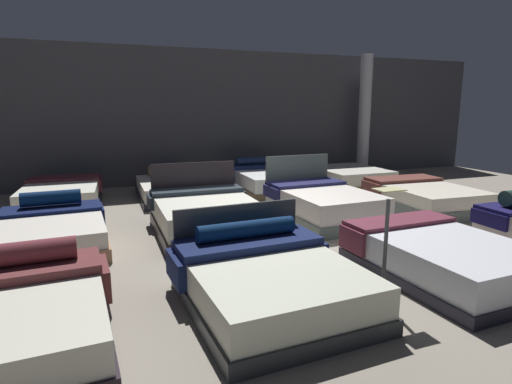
{
  "coord_description": "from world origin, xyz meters",
  "views": [
    {
      "loc": [
        -2.66,
        -5.98,
        1.97
      ],
      "look_at": [
        -0.13,
        0.61,
        0.55
      ],
      "focal_mm": 29.22,
      "sensor_mm": 36.0,
      "label": 1
    }
  ],
  "objects_px": {
    "bed_8": "(62,195)",
    "price_sign": "(385,259)",
    "bed_4": "(52,232)",
    "bed_11": "(349,177)",
    "bed_0": "(10,320)",
    "bed_7": "(424,197)",
    "bed_1": "(268,280)",
    "bed_5": "(206,215)",
    "support_pillar": "(364,116)",
    "bed_2": "(442,257)",
    "bed_9": "(173,189)",
    "bed_10": "(269,180)",
    "bed_6": "(323,204)"
  },
  "relations": [
    {
      "from": "bed_7",
      "to": "bed_9",
      "type": "height_order",
      "value": "bed_9"
    },
    {
      "from": "bed_7",
      "to": "support_pillar",
      "type": "bearing_deg",
      "value": 74.25
    },
    {
      "from": "bed_1",
      "to": "price_sign",
      "type": "relative_size",
      "value": 1.67
    },
    {
      "from": "bed_4",
      "to": "bed_9",
      "type": "relative_size",
      "value": 0.94
    },
    {
      "from": "bed_5",
      "to": "bed_7",
      "type": "distance_m",
      "value": 4.45
    },
    {
      "from": "bed_7",
      "to": "bed_8",
      "type": "bearing_deg",
      "value": 160.55
    },
    {
      "from": "bed_1",
      "to": "support_pillar",
      "type": "height_order",
      "value": "support_pillar"
    },
    {
      "from": "bed_6",
      "to": "bed_8",
      "type": "xyz_separation_m",
      "value": [
        -4.46,
        2.8,
        -0.05
      ]
    },
    {
      "from": "bed_1",
      "to": "bed_2",
      "type": "height_order",
      "value": "bed_1"
    },
    {
      "from": "bed_1",
      "to": "bed_6",
      "type": "xyz_separation_m",
      "value": [
        2.2,
        2.73,
        0.02
      ]
    },
    {
      "from": "bed_4",
      "to": "bed_5",
      "type": "relative_size",
      "value": 1.01
    },
    {
      "from": "bed_7",
      "to": "bed_8",
      "type": "height_order",
      "value": "bed_7"
    },
    {
      "from": "support_pillar",
      "to": "bed_2",
      "type": "bearing_deg",
      "value": -118.12
    },
    {
      "from": "bed_2",
      "to": "bed_6",
      "type": "height_order",
      "value": "bed_6"
    },
    {
      "from": "bed_6",
      "to": "bed_7",
      "type": "height_order",
      "value": "bed_6"
    },
    {
      "from": "bed_1",
      "to": "bed_9",
      "type": "bearing_deg",
      "value": 87.42
    },
    {
      "from": "bed_1",
      "to": "bed_7",
      "type": "relative_size",
      "value": 0.9
    },
    {
      "from": "bed_10",
      "to": "bed_6",
      "type": "bearing_deg",
      "value": -90.64
    },
    {
      "from": "bed_8",
      "to": "price_sign",
      "type": "xyz_separation_m",
      "value": [
        3.39,
        -5.91,
        0.24
      ]
    },
    {
      "from": "bed_10",
      "to": "bed_0",
      "type": "bearing_deg",
      "value": -128.99
    },
    {
      "from": "bed_7",
      "to": "support_pillar",
      "type": "relative_size",
      "value": 0.64
    },
    {
      "from": "bed_1",
      "to": "price_sign",
      "type": "distance_m",
      "value": 1.21
    },
    {
      "from": "bed_7",
      "to": "price_sign",
      "type": "xyz_separation_m",
      "value": [
        -3.37,
        -3.1,
        0.23
      ]
    },
    {
      "from": "bed_0",
      "to": "bed_1",
      "type": "xyz_separation_m",
      "value": [
        2.31,
        -0.03,
        0.01
      ]
    },
    {
      "from": "bed_0",
      "to": "support_pillar",
      "type": "xyz_separation_m",
      "value": [
        8.21,
        6.78,
        1.5
      ]
    },
    {
      "from": "bed_4",
      "to": "price_sign",
      "type": "relative_size",
      "value": 1.71
    },
    {
      "from": "bed_2",
      "to": "bed_11",
      "type": "relative_size",
      "value": 1.08
    },
    {
      "from": "bed_10",
      "to": "bed_9",
      "type": "bearing_deg",
      "value": 179.41
    },
    {
      "from": "bed_10",
      "to": "support_pillar",
      "type": "relative_size",
      "value": 0.62
    },
    {
      "from": "bed_4",
      "to": "bed_5",
      "type": "distance_m",
      "value": 2.27
    },
    {
      "from": "bed_11",
      "to": "bed_9",
      "type": "bearing_deg",
      "value": -179.93
    },
    {
      "from": "bed_0",
      "to": "bed_6",
      "type": "relative_size",
      "value": 0.93
    },
    {
      "from": "bed_0",
      "to": "bed_7",
      "type": "distance_m",
      "value": 7.31
    },
    {
      "from": "bed_0",
      "to": "bed_6",
      "type": "xyz_separation_m",
      "value": [
        4.51,
        2.7,
        0.04
      ]
    },
    {
      "from": "bed_6",
      "to": "bed_11",
      "type": "bearing_deg",
      "value": 47.61
    },
    {
      "from": "bed_6",
      "to": "bed_9",
      "type": "height_order",
      "value": "bed_6"
    },
    {
      "from": "bed_9",
      "to": "bed_10",
      "type": "bearing_deg",
      "value": -1.01
    },
    {
      "from": "bed_5",
      "to": "bed_8",
      "type": "distance_m",
      "value": 3.65
    },
    {
      "from": "bed_7",
      "to": "bed_10",
      "type": "relative_size",
      "value": 1.03
    },
    {
      "from": "bed_1",
      "to": "bed_7",
      "type": "distance_m",
      "value": 5.25
    },
    {
      "from": "bed_11",
      "to": "bed_6",
      "type": "bearing_deg",
      "value": -129.96
    },
    {
      "from": "bed_6",
      "to": "bed_11",
      "type": "height_order",
      "value": "bed_6"
    },
    {
      "from": "bed_5",
      "to": "support_pillar",
      "type": "distance_m",
      "value": 7.31
    },
    {
      "from": "bed_0",
      "to": "bed_5",
      "type": "height_order",
      "value": "bed_5"
    },
    {
      "from": "bed_2",
      "to": "bed_9",
      "type": "distance_m",
      "value": 6.03
    },
    {
      "from": "bed_2",
      "to": "bed_9",
      "type": "relative_size",
      "value": 1.0
    },
    {
      "from": "bed_2",
      "to": "bed_10",
      "type": "height_order",
      "value": "bed_10"
    },
    {
      "from": "bed_8",
      "to": "bed_10",
      "type": "height_order",
      "value": "bed_10"
    },
    {
      "from": "bed_4",
      "to": "bed_11",
      "type": "height_order",
      "value": "bed_4"
    },
    {
      "from": "support_pillar",
      "to": "bed_4",
      "type": "bearing_deg",
      "value": -153.61
    }
  ]
}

